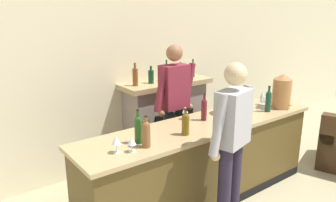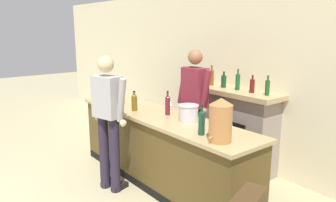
% 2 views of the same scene
% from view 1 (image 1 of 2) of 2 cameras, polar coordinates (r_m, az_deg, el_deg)
% --- Properties ---
extents(wall_back_panel, '(12.00, 0.07, 2.75)m').
position_cam_1_polar(wall_back_panel, '(4.81, -5.56, 5.28)').
color(wall_back_panel, beige).
rests_on(wall_back_panel, ground_plane).
extents(bar_counter, '(3.13, 0.73, 0.98)m').
position_cam_1_polar(bar_counter, '(3.99, 6.14, -10.46)').
color(bar_counter, '#52401C').
rests_on(bar_counter, ground_plane).
extents(fireplace_stone, '(1.40, 0.52, 1.54)m').
position_cam_1_polar(fireplace_stone, '(4.98, -0.41, -3.21)').
color(fireplace_stone, gray).
rests_on(fireplace_stone, ground_plane).
extents(potted_plant_corner, '(0.42, 0.44, 0.74)m').
position_cam_1_polar(potted_plant_corner, '(6.32, 16.59, -2.82)').
color(potted_plant_corner, '#4A4E4A').
rests_on(potted_plant_corner, ground_plane).
extents(person_customer, '(0.64, 0.37, 1.79)m').
position_cam_1_polar(person_customer, '(3.21, 10.93, -7.54)').
color(person_customer, '#262031').
rests_on(person_customer, ground_plane).
extents(person_bartender, '(0.66, 0.31, 1.82)m').
position_cam_1_polar(person_bartender, '(4.24, 1.11, -1.10)').
color(person_bartender, '#1C2829').
rests_on(person_bartender, ground_plane).
extents(copper_dispenser, '(0.24, 0.28, 0.46)m').
position_cam_1_polar(copper_dispenser, '(4.54, 19.21, 1.67)').
color(copper_dispenser, '#AF723D').
rests_on(copper_dispenser, bar_counter).
extents(ice_bucket_steel, '(0.25, 0.25, 0.21)m').
position_cam_1_polar(ice_bucket_steel, '(4.15, 10.41, -0.78)').
color(ice_bucket_steel, silver).
rests_on(ice_bucket_steel, bar_counter).
extents(wine_bottle_riesling_slim, '(0.07, 0.07, 0.35)m').
position_cam_1_polar(wine_bottle_riesling_slim, '(3.19, -5.22, -4.77)').
color(wine_bottle_riesling_slim, '#224E18').
rests_on(wine_bottle_riesling_slim, bar_counter).
extents(wine_bottle_rose_blush, '(0.08, 0.08, 0.32)m').
position_cam_1_polar(wine_bottle_rose_blush, '(3.10, -3.85, -5.56)').
color(wine_bottle_rose_blush, brown).
rests_on(wine_bottle_rose_blush, bar_counter).
extents(wine_bottle_port_short, '(0.07, 0.07, 0.33)m').
position_cam_1_polar(wine_bottle_port_short, '(3.85, 6.30, -1.32)').
color(wine_bottle_port_short, maroon).
rests_on(wine_bottle_port_short, bar_counter).
extents(wine_bottle_burgundy_dark, '(0.08, 0.08, 0.28)m').
position_cam_1_polar(wine_bottle_burgundy_dark, '(3.40, 3.07, -3.84)').
color(wine_bottle_burgundy_dark, brown).
rests_on(wine_bottle_burgundy_dark, bar_counter).
extents(wine_bottle_chardonnay_pale, '(0.07, 0.07, 0.34)m').
position_cam_1_polar(wine_bottle_chardonnay_pale, '(4.35, 17.07, 0.13)').
color(wine_bottle_chardonnay_pale, '#153D29').
rests_on(wine_bottle_chardonnay_pale, bar_counter).
extents(wine_glass_front_right, '(0.07, 0.07, 0.17)m').
position_cam_1_polar(wine_glass_front_right, '(4.47, 16.10, 0.27)').
color(wine_glass_front_right, silver).
rests_on(wine_glass_front_right, bar_counter).
extents(wine_glass_mid_counter, '(0.07, 0.07, 0.18)m').
position_cam_1_polar(wine_glass_mid_counter, '(4.64, 16.10, 0.91)').
color(wine_glass_mid_counter, silver).
rests_on(wine_glass_mid_counter, bar_counter).
extents(wine_glass_by_dispenser, '(0.09, 0.09, 0.16)m').
position_cam_1_polar(wine_glass_by_dispenser, '(3.02, -9.01, -6.85)').
color(wine_glass_by_dispenser, silver).
rests_on(wine_glass_by_dispenser, bar_counter).
extents(wine_glass_front_left, '(0.07, 0.07, 0.16)m').
position_cam_1_polar(wine_glass_front_left, '(3.88, 2.99, -1.59)').
color(wine_glass_front_left, silver).
rests_on(wine_glass_front_left, bar_counter).
extents(wine_glass_back_row, '(0.08, 0.08, 0.15)m').
position_cam_1_polar(wine_glass_back_row, '(3.02, -6.31, -7.01)').
color(wine_glass_back_row, silver).
rests_on(wine_glass_back_row, bar_counter).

